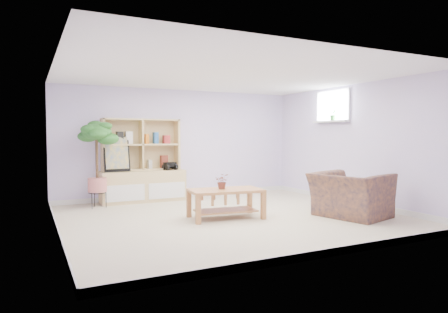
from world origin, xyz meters
name	(u,v)px	position (x,y,z in m)	size (l,w,h in m)	color
floor	(231,217)	(0.00, 0.00, 0.00)	(5.50, 5.00, 0.01)	#C7B58D
ceiling	(232,75)	(0.00, 0.00, 2.40)	(5.50, 5.00, 0.01)	white
walls	(232,146)	(0.00, 0.00, 1.20)	(5.51, 5.01, 2.40)	#D2C7FE
baseboard	(231,214)	(0.00, 0.00, 0.05)	(5.50, 5.00, 0.10)	white
window	(333,106)	(2.73, 0.60, 2.00)	(0.10, 0.98, 0.68)	silver
window_sill	(331,121)	(2.67, 0.60, 1.68)	(0.14, 1.00, 0.04)	white
storage_unit	(143,160)	(-0.93, 2.24, 0.87)	(1.73, 0.59, 1.73)	#E1B96E
poster	(117,154)	(-1.48, 2.19, 1.01)	(0.52, 0.12, 0.72)	yellow
toy_truck	(170,166)	(-0.38, 2.13, 0.74)	(0.35, 0.24, 0.19)	black
coffee_table	(226,204)	(-0.14, -0.06, 0.24)	(1.19, 0.65, 0.49)	#B27237
table_plant	(222,181)	(-0.18, -0.01, 0.62)	(0.23, 0.20, 0.26)	#164E15
floor_tree	(97,164)	(-1.91, 1.89, 0.84)	(0.62, 0.62, 1.67)	#346B2B
armchair	(350,192)	(1.80, -0.90, 0.43)	(1.16, 1.01, 0.86)	#151933
sill_plant	(333,115)	(2.67, 0.53, 1.82)	(0.14, 0.11, 0.25)	#346B2B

